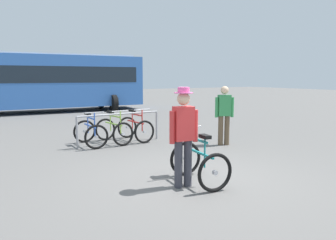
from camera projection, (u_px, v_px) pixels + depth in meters
ground_plane at (194, 178)px, 6.11m from camera, size 80.00×80.00×0.00m
bike_rack_rail at (120, 121)px, 9.15m from camera, size 2.50×0.22×0.88m
racked_bike_blue at (90, 133)px, 8.89m from camera, size 0.70×1.13×0.98m
racked_bike_lime at (114, 130)px, 9.27m from camera, size 0.83×1.19×0.97m
racked_bike_red at (135, 128)px, 9.65m from camera, size 0.77×1.16×0.97m
featured_bicycle at (196, 155)px, 5.87m from camera, size 0.74×1.23×1.09m
person_with_featured_bike at (183, 133)px, 5.50m from camera, size 0.53×0.32×1.72m
pedestrian_with_backpack at (224, 112)px, 8.95m from camera, size 0.50×0.42×1.64m
bus_distant at (47, 79)px, 17.24m from camera, size 10.07×3.59×3.08m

